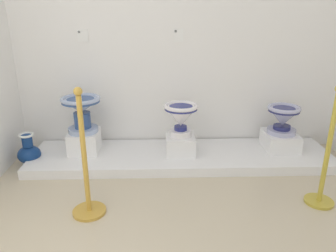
# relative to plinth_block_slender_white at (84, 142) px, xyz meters

# --- Properties ---
(display_platform) EXTENTS (3.17, 0.76, 0.10)m
(display_platform) POSITION_rel_plinth_block_slender_white_xyz_m (1.04, -0.06, -0.16)
(display_platform) COLOR white
(display_platform) RESTS_ON ground_plane
(plinth_block_slender_white) EXTENTS (0.31, 0.33, 0.23)m
(plinth_block_slender_white) POSITION_rel_plinth_block_slender_white_xyz_m (0.00, 0.00, 0.00)
(plinth_block_slender_white) COLOR white
(plinth_block_slender_white) RESTS_ON display_platform
(antique_toilet_slender_white) EXTENTS (0.40, 0.40, 0.38)m
(antique_toilet_slender_white) POSITION_rel_plinth_block_slender_white_xyz_m (-0.00, -0.00, 0.37)
(antique_toilet_slender_white) COLOR #A0B2D5
(antique_toilet_slender_white) RESTS_ON plinth_block_slender_white
(plinth_block_tall_cobalt) EXTENTS (0.30, 0.31, 0.19)m
(plinth_block_tall_cobalt) POSITION_rel_plinth_block_slender_white_xyz_m (1.02, -0.07, -0.02)
(plinth_block_tall_cobalt) COLOR white
(plinth_block_tall_cobalt) RESTS_ON display_platform
(antique_toilet_tall_cobalt) EXTENTS (0.35, 0.35, 0.35)m
(antique_toilet_tall_cobalt) POSITION_rel_plinth_block_slender_white_xyz_m (1.02, -0.07, 0.30)
(antique_toilet_tall_cobalt) COLOR white
(antique_toilet_tall_cobalt) RESTS_ON plinth_block_tall_cobalt
(plinth_block_squat_floral) EXTENTS (0.34, 0.38, 0.18)m
(plinth_block_squat_floral) POSITION_rel_plinth_block_slender_white_xyz_m (2.12, 0.01, -0.02)
(plinth_block_squat_floral) COLOR white
(plinth_block_squat_floral) RESTS_ON display_platform
(antique_toilet_squat_floral) EXTENTS (0.34, 0.34, 0.30)m
(antique_toilet_squat_floral) POSITION_rel_plinth_block_slender_white_xyz_m (2.12, 0.01, 0.25)
(antique_toilet_squat_floral) COLOR #AFB1D3
(antique_toilet_squat_floral) RESTS_ON plinth_block_squat_floral
(info_placard_first) EXTENTS (0.11, 0.01, 0.12)m
(info_placard_first) POSITION_rel_plinth_block_slender_white_xyz_m (0.00, 0.33, 1.07)
(info_placard_first) COLOR white
(info_placard_second) EXTENTS (0.10, 0.01, 0.14)m
(info_placard_second) POSITION_rel_plinth_block_slender_white_xyz_m (1.02, 0.33, 1.07)
(info_placard_second) COLOR white
(decorative_vase_corner) EXTENTS (0.23, 0.23, 0.35)m
(decorative_vase_corner) POSITION_rel_plinth_block_slender_white_xyz_m (-0.55, -0.11, -0.07)
(decorative_vase_corner) COLOR white
(decorative_vase_corner) RESTS_ON ground_plane
(stanchion_post_near_left) EXTENTS (0.27, 0.27, 1.03)m
(stanchion_post_near_left) POSITION_rel_plinth_block_slender_white_xyz_m (0.23, -0.99, 0.09)
(stanchion_post_near_left) COLOR gold
(stanchion_post_near_left) RESTS_ON ground_plane
(stanchion_post_near_right) EXTENTS (0.24, 0.24, 1.01)m
(stanchion_post_near_right) POSITION_rel_plinth_block_slender_white_xyz_m (2.14, -0.91, 0.11)
(stanchion_post_near_right) COLOR gold
(stanchion_post_near_right) RESTS_ON ground_plane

